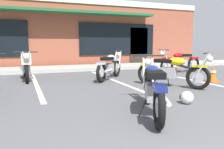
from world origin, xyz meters
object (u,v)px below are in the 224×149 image
at_px(motorcycle_red_sportbike, 110,66).
at_px(motorcycle_silver_naked, 25,64).
at_px(motorcycle_cream_vintage, 172,70).
at_px(traffic_cone, 213,74).
at_px(motorcycle_blue_standard, 180,62).
at_px(motorcycle_foreground_classic, 153,87).
at_px(helmet_on_pavement, 187,97).

bearing_deg(motorcycle_red_sportbike, motorcycle_silver_naked, 163.94).
bearing_deg(motorcycle_cream_vintage, motorcycle_silver_naked, 144.29).
relative_size(motorcycle_silver_naked, traffic_cone, 3.98).
height_order(motorcycle_red_sportbike, traffic_cone, motorcycle_red_sportbike).
bearing_deg(motorcycle_silver_naked, motorcycle_blue_standard, -1.38).
distance_m(motorcycle_red_sportbike, motorcycle_silver_naked, 2.77).
height_order(motorcycle_foreground_classic, motorcycle_cream_vintage, same).
distance_m(motorcycle_red_sportbike, motorcycle_cream_vintage, 2.24).
bearing_deg(motorcycle_foreground_classic, motorcycle_silver_naked, 112.59).
bearing_deg(motorcycle_foreground_classic, motorcycle_red_sportbike, 79.58).
relative_size(motorcycle_silver_naked, motorcycle_cream_vintage, 1.16).
bearing_deg(motorcycle_cream_vintage, motorcycle_foreground_classic, -133.02).
xyz_separation_m(motorcycle_foreground_classic, motorcycle_red_sportbike, (0.72, 3.91, 0.00)).
relative_size(motorcycle_blue_standard, helmet_on_pavement, 8.11).
relative_size(motorcycle_cream_vintage, traffic_cone, 3.43).
bearing_deg(traffic_cone, motorcycle_silver_naked, 156.16).
height_order(motorcycle_silver_naked, traffic_cone, motorcycle_silver_naked).
relative_size(motorcycle_red_sportbike, motorcycle_cream_vintage, 0.94).
relative_size(motorcycle_foreground_classic, traffic_cone, 3.72).
relative_size(motorcycle_red_sportbike, helmet_on_pavement, 6.56).
height_order(helmet_on_pavement, traffic_cone, traffic_cone).
bearing_deg(motorcycle_red_sportbike, helmet_on_pavement, -85.73).
distance_m(motorcycle_cream_vintage, traffic_cone, 1.78).
bearing_deg(motorcycle_silver_naked, helmet_on_pavement, -56.13).
height_order(motorcycle_silver_naked, helmet_on_pavement, motorcycle_silver_naked).
xyz_separation_m(motorcycle_red_sportbike, traffic_cone, (2.86, -1.68, -0.20)).
xyz_separation_m(motorcycle_cream_vintage, helmet_on_pavement, (-0.84, -1.66, -0.33)).
height_order(motorcycle_silver_naked, motorcycle_cream_vintage, same).
bearing_deg(motorcycle_foreground_classic, motorcycle_blue_standard, 47.84).
relative_size(motorcycle_silver_naked, helmet_on_pavement, 8.11).
bearing_deg(motorcycle_blue_standard, motorcycle_foreground_classic, -132.16).
relative_size(motorcycle_foreground_classic, motorcycle_red_sportbike, 1.15).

